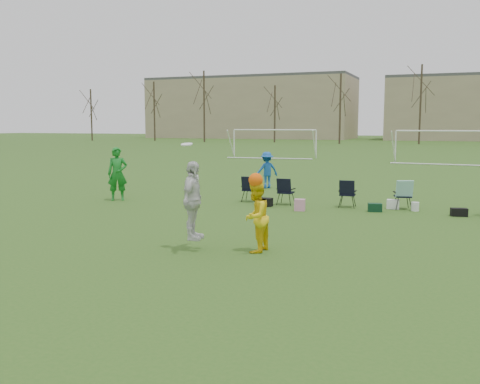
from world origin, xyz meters
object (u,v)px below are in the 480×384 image
at_px(fielder_green_near, 117,174).
at_px(fielder_blue, 267,170).
at_px(center_contest, 223,208).
at_px(goal_left, 274,135).
at_px(goal_mid, 447,137).

xyz_separation_m(fielder_green_near, fielder_blue, (4.06, 5.80, -0.19)).
bearing_deg(center_contest, fielder_green_near, 138.97).
height_order(fielder_green_near, goal_left, goal_left).
xyz_separation_m(fielder_green_near, goal_left, (-2.51, 27.30, 0.91)).
bearing_deg(fielder_blue, center_contest, 61.69).
height_order(goal_left, goal_mid, same).
height_order(fielder_green_near, fielder_blue, fielder_green_near).
bearing_deg(fielder_green_near, center_contest, -73.37).
distance_m(goal_left, goal_mid, 14.14).
relative_size(fielder_blue, goal_mid, 0.22).
distance_m(fielder_green_near, goal_left, 27.43).
xyz_separation_m(center_contest, goal_mid, (4.47, 31.40, 0.92)).
bearing_deg(goal_mid, goal_left, 175.87).
height_order(fielder_green_near, goal_mid, goal_mid).
xyz_separation_m(fielder_green_near, center_contest, (7.02, -6.11, -0.01)).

